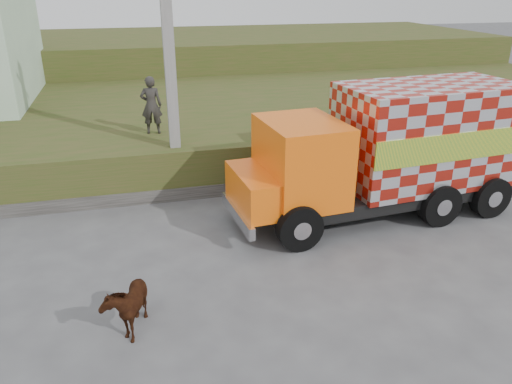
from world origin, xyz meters
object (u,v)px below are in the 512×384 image
object	(u,v)px
utility_pole	(169,58)
cow	(127,302)
cargo_truck	(392,150)
pedestrian	(151,105)

from	to	relation	value
utility_pole	cow	distance (m)	7.38
cargo_truck	utility_pole	bearing A→B (deg)	148.72
cow	pedestrian	size ratio (longest dim) A/B	0.73
utility_pole	cargo_truck	size ratio (longest dim) A/B	0.99
cow	cargo_truck	bearing A→B (deg)	42.87
utility_pole	pedestrian	bearing A→B (deg)	108.57
pedestrian	cargo_truck	bearing A→B (deg)	152.00
pedestrian	utility_pole	bearing A→B (deg)	116.23
utility_pole	cow	bearing A→B (deg)	-104.19
cow	pedestrian	bearing A→B (deg)	99.14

